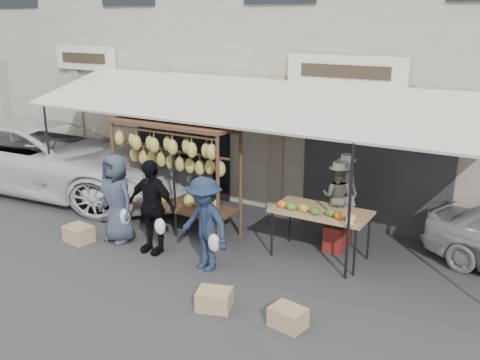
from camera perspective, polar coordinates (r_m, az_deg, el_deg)
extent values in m
plane|color=#2D2D30|center=(9.32, -6.19, -9.55)|extent=(90.00, 90.00, 0.00)
cube|color=#B8B1A0|center=(14.08, 9.82, 14.10)|extent=(24.00, 6.00, 7.00)
cube|color=#232328|center=(10.88, 14.20, 0.99)|extent=(3.00, 0.10, 2.50)
cube|color=black|center=(12.94, -6.10, 3.94)|extent=(2.60, 0.10, 2.50)
cube|color=silver|center=(10.69, 11.20, 11.31)|extent=(2.40, 0.10, 0.60)
cube|color=silver|center=(14.61, -16.21, 12.41)|extent=(2.00, 0.10, 0.60)
cube|color=beige|center=(10.38, 1.02, 8.40)|extent=(10.00, 2.34, 0.63)
cylinder|color=black|center=(12.70, -19.68, 2.31)|extent=(0.05, 0.05, 2.30)
cylinder|color=black|center=(10.31, -7.04, -0.05)|extent=(0.05, 0.05, 2.30)
cylinder|color=black|center=(8.72, 11.57, -3.49)|extent=(0.05, 0.05, 2.30)
cylinder|color=#42281B|center=(11.14, -13.22, 0.63)|extent=(0.07, 0.07, 2.20)
cylinder|color=#42281B|center=(9.63, -2.37, -1.48)|extent=(0.07, 0.07, 2.20)
cylinder|color=#42281B|center=(11.70, -10.53, 1.59)|extent=(0.07, 0.07, 2.20)
cylinder|color=#42281B|center=(10.28, 0.06, -0.27)|extent=(0.07, 0.07, 2.20)
cube|color=#42281B|center=(10.37, -7.06, 6.03)|extent=(2.60, 0.90, 0.07)
cylinder|color=#42281B|center=(10.13, -8.24, 5.02)|extent=(2.50, 0.05, 0.05)
cylinder|color=#42281B|center=(10.67, -5.89, 5.71)|extent=(2.50, 0.05, 0.05)
cylinder|color=#42281B|center=(10.49, -6.95, 3.08)|extent=(2.50, 0.05, 0.05)
cube|color=#42281B|center=(10.81, -6.75, -2.59)|extent=(2.50, 0.80, 0.05)
ellipsoid|color=#E3D765|center=(10.89, -12.73, 4.38)|extent=(0.20, 0.18, 0.30)
ellipsoid|color=#E3D765|center=(10.86, -11.33, 4.25)|extent=(0.20, 0.18, 0.30)
ellipsoid|color=#E3D765|center=(10.61, -10.97, 3.93)|extent=(0.20, 0.18, 0.30)
ellipsoid|color=#E3D765|center=(10.58, -9.54, 3.93)|extent=(0.20, 0.18, 0.30)
ellipsoid|color=#E3D765|center=(10.32, -9.14, 3.67)|extent=(0.20, 0.18, 0.30)
ellipsoid|color=#E3D765|center=(10.29, -7.67, 3.87)|extent=(0.20, 0.18, 0.30)
ellipsoid|color=#E3D765|center=(10.05, -7.20, 3.48)|extent=(0.20, 0.18, 0.30)
ellipsoid|color=#E3D765|center=(10.03, -5.69, 3.62)|extent=(0.20, 0.18, 0.30)
ellipsoid|color=#E3D765|center=(9.79, -5.16, 3.21)|extent=(0.20, 0.18, 0.30)
ellipsoid|color=#E3D765|center=(9.79, -3.60, 3.17)|extent=(0.20, 0.18, 0.30)
ellipsoid|color=#E3D765|center=(9.54, -3.02, 3.01)|extent=(0.20, 0.18, 0.30)
ellipsoid|color=#E3D765|center=(11.20, -11.19, 2.68)|extent=(0.20, 0.18, 0.30)
ellipsoid|color=#E3D765|center=(11.05, -10.28, 2.39)|extent=(0.20, 0.18, 0.30)
ellipsoid|color=#E3D765|center=(10.90, -9.35, 2.39)|extent=(0.20, 0.18, 0.30)
ellipsoid|color=#E3D765|center=(10.76, -8.39, 2.18)|extent=(0.20, 0.18, 0.30)
ellipsoid|color=#E3D765|center=(10.62, -7.41, 1.93)|extent=(0.20, 0.18, 0.30)
ellipsoid|color=#E3D765|center=(10.48, -6.40, 1.71)|extent=(0.20, 0.18, 0.30)
ellipsoid|color=#E3D765|center=(10.35, -5.36, 1.52)|extent=(0.20, 0.18, 0.30)
ellipsoid|color=#E3D765|center=(10.22, -4.30, 1.31)|extent=(0.20, 0.18, 0.30)
ellipsoid|color=#E3D765|center=(10.08, -3.22, 1.40)|extent=(0.20, 0.18, 0.30)
ellipsoid|color=#E3D765|center=(9.96, -2.10, 1.19)|extent=(0.20, 0.18, 0.30)
cube|color=tan|center=(9.51, 8.63, -3.35)|extent=(1.70, 0.90, 0.05)
cylinder|color=black|center=(9.65, 3.42, -5.73)|extent=(0.04, 0.04, 0.85)
cylinder|color=black|center=(9.12, 12.12, -7.53)|extent=(0.04, 0.04, 0.85)
cylinder|color=black|center=(10.27, 5.33, -4.35)|extent=(0.04, 0.04, 0.85)
cylinder|color=black|center=(9.77, 13.55, -5.93)|extent=(0.04, 0.04, 0.85)
ellipsoid|color=orange|center=(9.51, 4.51, -2.59)|extent=(0.18, 0.14, 0.14)
ellipsoid|color=#598C33|center=(9.42, 5.46, -2.82)|extent=(0.18, 0.14, 0.14)
ellipsoid|color=gold|center=(9.36, 6.80, -3.00)|extent=(0.18, 0.14, 0.14)
ellipsoid|color=#477226|center=(9.24, 8.03, -3.31)|extent=(0.18, 0.14, 0.14)
ellipsoid|color=#477226|center=(9.21, 9.64, -3.45)|extent=(0.18, 0.14, 0.14)
ellipsoid|color=#B25919|center=(9.10, 10.51, -3.76)|extent=(0.18, 0.14, 0.14)
ellipsoid|color=gold|center=(9.05, 11.81, -3.96)|extent=(0.18, 0.14, 0.14)
imported|color=gray|center=(10.08, 11.13, -1.23)|extent=(0.50, 0.36, 1.28)
imported|color=#544F48|center=(9.78, 10.33, -1.76)|extent=(0.58, 0.47, 1.13)
imported|color=#343D4D|center=(10.39, -13.01, -1.93)|extent=(0.91, 0.67, 1.72)
imported|color=black|center=(9.79, -9.44, -2.80)|extent=(1.03, 0.43, 1.75)
imported|color=#1C2841|center=(9.01, -3.80, -4.73)|extent=(1.18, 0.85, 1.64)
cube|color=maroon|center=(10.37, 10.87, -5.67)|extent=(0.30, 0.30, 0.41)
cube|color=maroon|center=(10.07, 10.09, -6.13)|extent=(0.40, 0.40, 0.49)
cube|color=tan|center=(8.10, -2.76, -12.61)|extent=(0.59, 0.52, 0.30)
cube|color=tan|center=(7.71, 5.15, -14.37)|extent=(0.53, 0.44, 0.29)
cube|color=tan|center=(10.79, -16.82, -5.51)|extent=(0.56, 0.45, 0.31)
imported|color=white|center=(14.11, -20.29, 4.09)|extent=(6.28, 3.37, 2.51)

